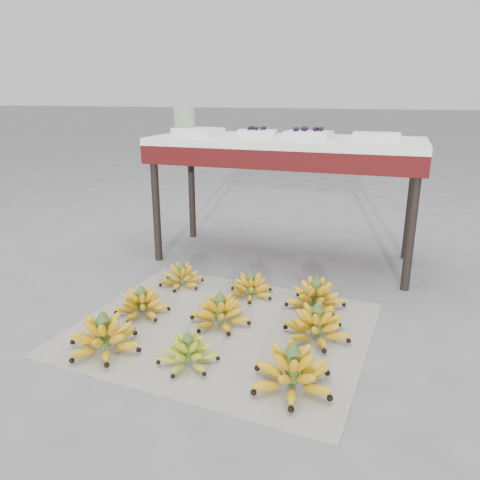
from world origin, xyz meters
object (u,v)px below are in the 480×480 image
(bunch_back_center, at_px, (251,287))
(tray_far_left, at_px, (198,131))
(bunch_mid_center, at_px, (220,313))
(bunch_back_left, at_px, (182,277))
(bunch_front_left, at_px, (104,337))
(vendor_table, at_px, (285,152))
(bunch_mid_right, at_px, (317,325))
(bunch_back_right, at_px, (316,297))
(bunch_mid_left, at_px, (142,304))
(tray_right, at_px, (308,134))
(newspaper_mat, at_px, (222,328))
(tray_far_right, at_px, (376,137))
(bunch_front_center, at_px, (188,353))
(glass_jar, at_px, (184,121))
(tray_left, at_px, (257,133))
(bunch_front_right, at_px, (292,372))

(bunch_back_center, bearing_deg, tray_far_left, 147.78)
(bunch_mid_center, xyz_separation_m, bunch_back_left, (-0.36, 0.35, -0.01))
(bunch_front_left, height_order, tray_far_left, tray_far_left)
(vendor_table, bearing_deg, bunch_mid_right, -68.16)
(bunch_back_right, bearing_deg, bunch_mid_left, -147.24)
(bunch_mid_left, height_order, tray_right, tray_right)
(bunch_front_left, distance_m, bunch_back_right, 0.99)
(newspaper_mat, height_order, tray_far_right, tray_far_right)
(vendor_table, relative_size, tray_far_right, 6.14)
(bunch_mid_left, height_order, tray_far_left, tray_far_left)
(vendor_table, bearing_deg, bunch_mid_center, -93.30)
(newspaper_mat, distance_m, tray_far_right, 1.35)
(bunch_front_left, height_order, tray_far_right, tray_far_right)
(newspaper_mat, xyz_separation_m, bunch_mid_right, (0.41, 0.04, 0.06))
(bunch_front_center, xyz_separation_m, tray_far_left, (-0.49, 1.27, 0.72))
(glass_jar, bearing_deg, bunch_front_center, -65.40)
(bunch_mid_center, bearing_deg, bunch_front_center, -71.61)
(bunch_front_center, height_order, tray_right, tray_right)
(tray_right, bearing_deg, newspaper_mat, -100.07)
(bunch_front_center, xyz_separation_m, tray_right, (0.19, 1.27, 0.72))
(newspaper_mat, bearing_deg, tray_far_left, 118.16)
(newspaper_mat, bearing_deg, bunch_back_right, 42.10)
(bunch_back_center, height_order, tray_right, tray_right)
(bunch_mid_left, distance_m, bunch_back_right, 0.82)
(newspaper_mat, height_order, tray_right, tray_right)
(bunch_back_left, distance_m, bunch_back_center, 0.40)
(bunch_back_right, bearing_deg, tray_far_left, 153.78)
(bunch_back_right, distance_m, tray_right, 0.97)
(bunch_mid_left, bearing_deg, bunch_mid_right, 1.42)
(bunch_front_center, bearing_deg, tray_right, 75.66)
(bunch_back_center, relative_size, vendor_table, 0.18)
(bunch_mid_left, xyz_separation_m, tray_far_right, (0.94, 0.96, 0.71))
(bunch_mid_center, height_order, tray_far_left, tray_far_left)
(newspaper_mat, relative_size, tray_right, 4.67)
(tray_left, bearing_deg, tray_right, -7.89)
(bunch_front_left, xyz_separation_m, bunch_mid_left, (-0.02, 0.33, -0.01))
(newspaper_mat, height_order, tray_far_left, tray_far_left)
(bunch_back_right, xyz_separation_m, glass_jar, (-0.96, 0.64, 0.77))
(bunch_mid_left, bearing_deg, bunch_front_center, -41.10)
(tray_far_right, bearing_deg, bunch_mid_left, -134.46)
(bunch_back_center, xyz_separation_m, tray_far_left, (-0.53, 0.59, 0.72))
(bunch_back_center, distance_m, bunch_back_right, 0.34)
(tray_far_right, bearing_deg, bunch_front_center, -113.71)
(bunch_mid_center, distance_m, tray_right, 1.19)
(vendor_table, xyz_separation_m, tray_far_right, (0.51, -0.01, 0.11))
(tray_far_right, bearing_deg, bunch_front_right, -96.77)
(tray_far_left, bearing_deg, vendor_table, 2.51)
(bunch_front_right, height_order, tray_far_right, tray_far_right)
(bunch_front_right, distance_m, bunch_back_left, 1.04)
(bunch_front_left, relative_size, bunch_back_right, 1.12)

